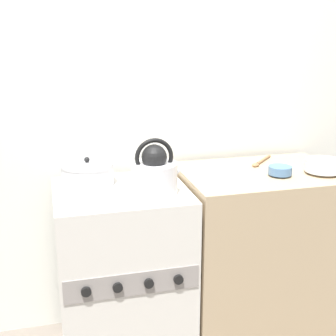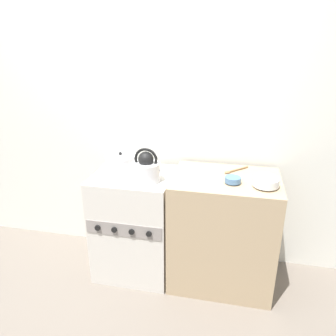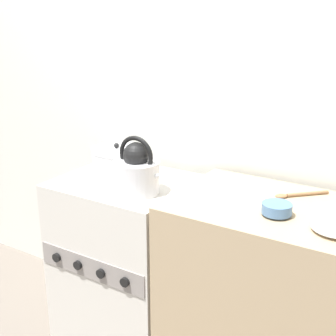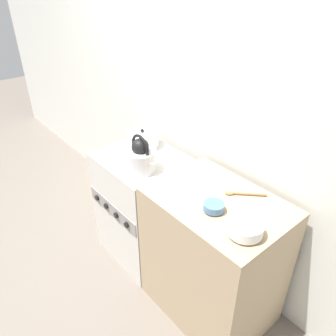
# 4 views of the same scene
# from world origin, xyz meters

# --- Properties ---
(ground_plane) EXTENTS (12.00, 12.00, 0.00)m
(ground_plane) POSITION_xyz_m (0.00, 0.00, 0.00)
(ground_plane) COLOR #70665B
(wall_back) EXTENTS (7.00, 0.06, 2.50)m
(wall_back) POSITION_xyz_m (0.00, 0.66, 1.25)
(wall_back) COLOR silver
(wall_back) RESTS_ON ground_plane
(stove) EXTENTS (0.63, 0.58, 0.91)m
(stove) POSITION_xyz_m (0.00, 0.28, 0.46)
(stove) COLOR beige
(stove) RESTS_ON ground_plane
(counter) EXTENTS (0.82, 0.59, 0.94)m
(counter) POSITION_xyz_m (0.74, 0.30, 0.47)
(counter) COLOR tan
(counter) RESTS_ON ground_plane
(kettle) EXTENTS (0.26, 0.21, 0.27)m
(kettle) POSITION_xyz_m (0.14, 0.18, 1.01)
(kettle) COLOR silver
(kettle) RESTS_ON stove
(cooking_pot) EXTENTS (0.26, 0.26, 0.14)m
(cooking_pot) POSITION_xyz_m (-0.14, 0.40, 0.97)
(cooking_pot) COLOR silver
(cooking_pot) RESTS_ON stove
(enamel_bowl) EXTENTS (0.18, 0.18, 0.07)m
(enamel_bowl) POSITION_xyz_m (1.02, 0.18, 0.98)
(enamel_bowl) COLOR white
(enamel_bowl) RESTS_ON counter
(small_ceramic_bowl) EXTENTS (0.12, 0.12, 0.05)m
(small_ceramic_bowl) POSITION_xyz_m (0.79, 0.20, 0.97)
(small_ceramic_bowl) COLOR #4C729E
(small_ceramic_bowl) RESTS_ON counter
(wooden_spoon) EXTENTS (0.19, 0.19, 0.02)m
(wooden_spoon) POSITION_xyz_m (0.80, 0.44, 0.95)
(wooden_spoon) COLOR olive
(wooden_spoon) RESTS_ON counter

